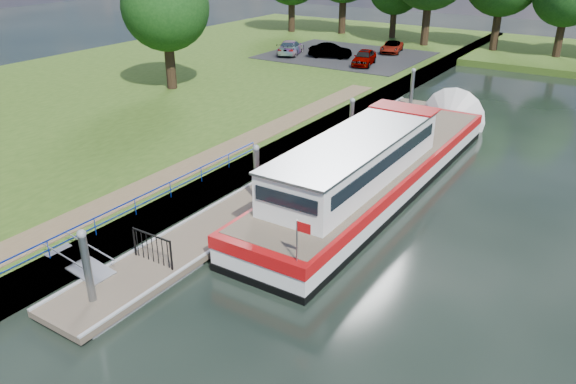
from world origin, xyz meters
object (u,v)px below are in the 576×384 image
Objects in this scene: car_d at (392,47)px; car_b at (330,51)px; pontoon at (309,171)px; barge at (382,164)px; car_c at (291,47)px; car_a at (364,57)px.

car_b is at bearing -138.14° from car_d.
pontoon is 3.79m from barge.
pontoon is 6.70× the size of car_c.
car_a reaches higher than car_d.
barge is 4.72× the size of car_c.
car_a is at bearing 118.03° from barge.
car_d is (-7.89, 28.40, 1.18)m from pontoon.
car_d is (3.72, 5.40, -0.10)m from car_b.
barge is 5.55× the size of car_d.
barge is at bearing -161.73° from car_b.
car_a is at bearing 156.51° from car_c.
car_c is at bearing 163.07° from car_a.
barge is 28.86m from car_c.
barge reaches higher than car_c.
pontoon is at bearing 105.56° from car_c.
pontoon is at bearing -167.87° from barge.
car_d is at bearing -160.98° from car_c.
car_c is (-7.93, 0.60, -0.01)m from car_a.
car_b is at bearing 116.79° from pontoon.
car_d is (-11.48, 27.62, 0.28)m from barge.
barge reaches higher than car_a.
barge is (3.60, 0.77, 0.90)m from pontoon.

